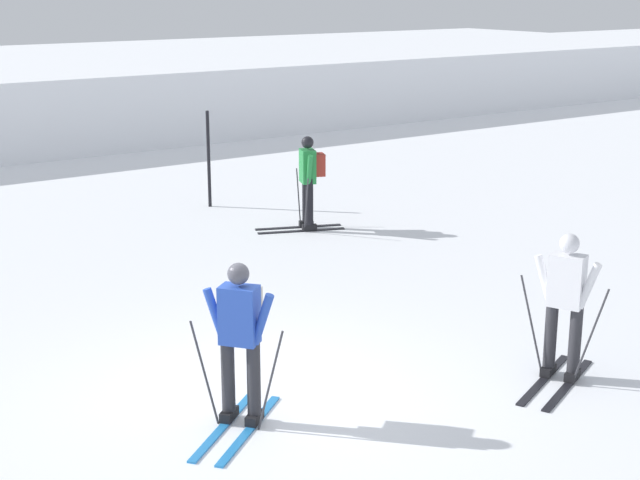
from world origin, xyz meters
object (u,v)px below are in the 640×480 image
skier_green (309,178)px  skier_white (566,299)px  skier_blue (241,334)px  trail_marker_pole (209,159)px

skier_green → skier_white: same height
skier_green → skier_blue: bearing=-129.2°
trail_marker_pole → skier_blue: bearing=-116.5°
skier_green → skier_white: 7.33m
skier_green → skier_white: size_ratio=1.00×
trail_marker_pole → skier_green: bearing=-76.6°
skier_green → skier_white: bearing=-101.1°
skier_blue → skier_white: 3.72m
skier_white → trail_marker_pole: bearing=85.4°
skier_blue → trail_marker_pole: trail_marker_pole is taller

